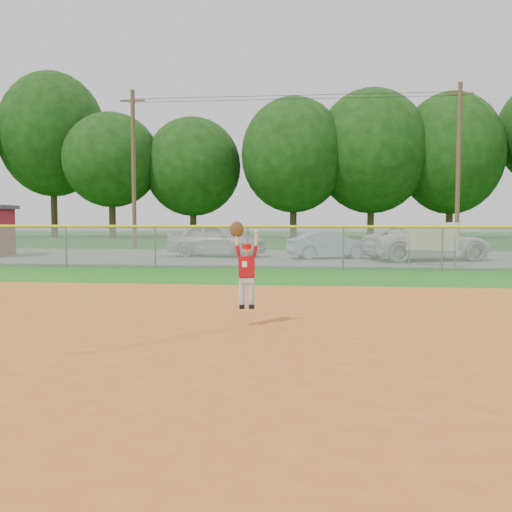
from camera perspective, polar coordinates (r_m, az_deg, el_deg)
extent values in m
plane|color=#1A5D15|center=(10.34, -7.50, -6.41)|extent=(120.00, 120.00, 0.00)
cube|color=#B1591F|center=(7.52, -12.93, -10.29)|extent=(24.00, 16.00, 0.04)
cube|color=slate|center=(26.06, 0.73, -0.07)|extent=(44.00, 10.00, 0.03)
imported|color=silver|center=(25.94, -3.90, 1.63)|extent=(4.73, 2.56, 1.53)
imported|color=#85AAC7|center=(24.99, 7.37, 1.13)|extent=(3.81, 2.22, 1.19)
imported|color=silver|center=(24.79, 16.78, 1.28)|extent=(5.75, 3.98, 1.46)
cylinder|color=gray|center=(22.01, 15.09, 0.61)|extent=(0.06, 0.06, 1.23)
cylinder|color=gray|center=(21.65, 19.28, 0.47)|extent=(0.06, 0.06, 1.23)
cube|color=#F0E9C4|center=(21.79, 17.20, 1.89)|extent=(1.71, 0.80, 1.02)
cube|color=gray|center=(20.06, -0.85, 0.82)|extent=(40.00, 0.03, 1.50)
cylinder|color=yellow|center=(20.03, -0.85, 2.96)|extent=(40.00, 0.10, 0.10)
cylinder|color=gray|center=(21.88, -18.46, 0.88)|extent=(0.06, 0.06, 1.50)
cylinder|color=gray|center=(20.72, -10.04, 0.86)|extent=(0.06, 0.06, 1.50)
cylinder|color=gray|center=(20.06, -0.85, 0.82)|extent=(0.06, 0.06, 1.50)
cylinder|color=gray|center=(19.94, 8.71, 0.76)|extent=(0.06, 0.06, 1.50)
cylinder|color=gray|center=(20.37, 18.12, 0.67)|extent=(0.06, 0.06, 1.50)
cylinder|color=#4C3823|center=(33.64, -12.14, 8.41)|extent=(0.24, 0.24, 9.00)
cube|color=#4C3823|center=(34.17, -12.24, 14.94)|extent=(1.40, 0.10, 0.10)
cylinder|color=#4C3823|center=(32.89, 19.58, 8.37)|extent=(0.24, 0.24, 9.00)
cube|color=#4C3823|center=(33.43, 19.74, 15.05)|extent=(1.40, 0.10, 0.10)
cylinder|color=black|center=(32.56, 3.57, 15.40)|extent=(18.50, 0.02, 0.02)
cylinder|color=black|center=(32.60, 3.57, 15.74)|extent=(18.50, 0.02, 0.02)
cylinder|color=#422D1C|center=(53.50, -19.54, 5.04)|extent=(0.56, 0.56, 6.10)
ellipsoid|color=#193F0F|center=(53.96, -19.69, 11.38)|extent=(9.19, 9.19, 10.85)
cylinder|color=#422D1C|center=(49.43, -14.17, 4.29)|extent=(0.56, 0.56, 4.43)
ellipsoid|color=#193F0F|center=(49.65, -14.26, 9.29)|extent=(8.01, 8.01, 7.88)
cylinder|color=#422D1C|center=(49.18, -6.30, 4.20)|extent=(0.56, 0.56, 4.11)
ellipsoid|color=#193F0F|center=(49.36, -6.33, 8.86)|extent=(8.19, 8.19, 8.39)
cylinder|color=#422D1C|center=(47.07, 3.75, 4.55)|extent=(0.56, 0.56, 4.64)
ellipsoid|color=#193F0F|center=(47.33, 3.78, 10.05)|extent=(8.57, 8.57, 9.43)
cylinder|color=#422D1C|center=(48.44, 11.40, 4.61)|extent=(0.56, 0.56, 4.89)
ellipsoid|color=#193F0F|center=(48.74, 11.48, 10.24)|extent=(9.41, 9.41, 10.28)
cylinder|color=#422D1C|center=(50.13, 18.78, 4.39)|extent=(0.56, 0.56, 4.78)
ellipsoid|color=#193F0F|center=(50.40, 18.90, 9.71)|extent=(8.62, 8.62, 10.06)
cylinder|color=silver|center=(9.50, -1.43, -3.89)|extent=(0.11, 0.11, 0.45)
cylinder|color=silver|center=(9.51, -0.46, -3.88)|extent=(0.11, 0.11, 0.45)
cube|color=black|center=(9.50, -1.43, -5.06)|extent=(0.12, 0.19, 0.06)
cube|color=black|center=(9.51, -0.46, -5.05)|extent=(0.12, 0.19, 0.06)
cube|color=silver|center=(9.47, -0.95, -2.39)|extent=(0.25, 0.16, 0.09)
cube|color=maroon|center=(9.47, -0.95, -2.07)|extent=(0.26, 0.17, 0.04)
cube|color=#A90C12|center=(9.45, -0.95, -1.05)|extent=(0.29, 0.18, 0.34)
cube|color=white|center=(9.37, -1.15, -0.82)|extent=(0.08, 0.02, 0.10)
sphere|color=beige|center=(9.43, -0.95, 0.70)|extent=(0.17, 0.17, 0.15)
cylinder|color=#AE110A|center=(9.43, -0.95, 0.97)|extent=(0.18, 0.18, 0.07)
cube|color=#AE110A|center=(9.35, -0.94, 0.76)|extent=(0.13, 0.11, 0.01)
cylinder|color=#A90C12|center=(9.43, -1.82, 0.51)|extent=(0.10, 0.08, 0.19)
cylinder|color=beige|center=(9.42, -1.93, 1.65)|extent=(0.07, 0.06, 0.20)
ellipsoid|color=#4C2D14|center=(9.41, -1.93, 2.68)|extent=(0.25, 0.14, 0.27)
sphere|color=white|center=(9.41, -1.94, 6.05)|extent=(0.08, 0.08, 0.07)
cylinder|color=#A90C12|center=(9.44, -0.09, 0.52)|extent=(0.10, 0.08, 0.19)
cylinder|color=beige|center=(9.43, 0.02, 1.65)|extent=(0.07, 0.06, 0.20)
sphere|color=beige|center=(9.42, 0.02, 2.41)|extent=(0.08, 0.08, 0.07)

